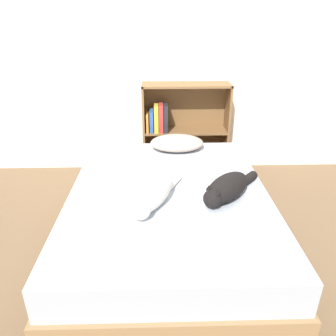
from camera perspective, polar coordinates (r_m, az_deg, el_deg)
The scene contains 7 objects.
ground_plane at distance 2.46m, azimuth 0.09°, elevation -12.73°, with size 8.00×8.00×0.00m, color brown.
wall_back at distance 3.28m, azimuth -0.63°, elevation 20.72°, with size 8.00×0.06×2.50m.
bed at distance 2.33m, azimuth 0.09°, elevation -8.58°, with size 1.36×1.80×0.44m.
pillow at distance 2.85m, azimuth 1.54°, elevation 4.40°, with size 0.46×0.31×0.13m.
cat_light at distance 2.00m, azimuth -2.58°, elevation -4.86°, with size 0.35×0.57×0.16m.
cat_dark at distance 2.12m, azimuth 10.24°, elevation -3.44°, with size 0.47×0.49×0.16m.
bookshelf at distance 3.31m, azimuth 2.28°, elevation 7.10°, with size 0.84×0.26×0.92m.
Camera 1 is at (-0.06, -1.93, 1.52)m, focal length 35.00 mm.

